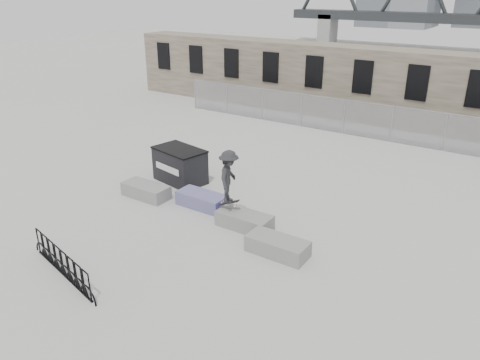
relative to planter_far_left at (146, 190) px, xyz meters
name	(u,v)px	position (x,y,z in m)	size (l,w,h in m)	color
ground	(215,214)	(3.27, 0.29, -0.30)	(120.00, 120.00, 0.00)	#B4B4AF
stone_wall	(369,84)	(3.27, 16.53, 1.96)	(36.00, 2.58, 4.50)	#655B4A
chainlink_fence	(344,116)	(3.27, 12.79, 0.74)	(22.06, 0.06, 2.02)	gray
planter_far_left	(146,190)	(0.00, 0.00, 0.00)	(2.00, 0.90, 0.55)	gray
planter_center_left	(202,199)	(2.44, 0.57, 0.00)	(2.00, 0.90, 0.55)	#352E8B
planter_center_right	(244,220)	(4.77, 0.05, 0.00)	(2.00, 0.90, 0.55)	gray
planter_offset	(277,246)	(6.62, -0.84, 0.00)	(2.00, 0.90, 0.55)	gray
dumpster	(180,165)	(0.08, 2.06, 0.46)	(2.52, 1.81, 1.51)	black
bike_rack	(62,263)	(1.91, -5.45, 0.14)	(3.95, 0.94, 0.90)	black
skateboarder	(229,177)	(4.11, 0.04, 1.51)	(1.11, 1.42, 2.12)	#28282B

